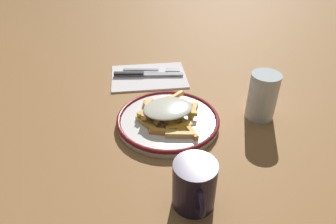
{
  "coord_description": "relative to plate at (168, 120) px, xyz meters",
  "views": [
    {
      "loc": [
        0.61,
        -0.09,
        0.47
      ],
      "look_at": [
        0.0,
        0.0,
        0.04
      ],
      "focal_mm": 33.68,
      "sensor_mm": 36.0,
      "label": 1
    }
  ],
  "objects": [
    {
      "name": "water_glass",
      "position": [
        -0.0,
        0.23,
        0.05
      ],
      "size": [
        0.07,
        0.07,
        0.12
      ],
      "primitive_type": "cylinder",
      "color": "silver",
      "rests_on": "ground_plane"
    },
    {
      "name": "coffee_mug",
      "position": [
        0.24,
        0.01,
        0.04
      ],
      "size": [
        0.11,
        0.08,
        0.09
      ],
      "color": "black",
      "rests_on": "ground_plane"
    },
    {
      "name": "fork",
      "position": [
        -0.27,
        -0.01,
        0.0
      ],
      "size": [
        0.04,
        0.18,
        0.01
      ],
      "color": "silver",
      "rests_on": "napkin"
    },
    {
      "name": "ground_plane",
      "position": [
        0.0,
        0.0,
        -0.01
      ],
      "size": [
        2.6,
        2.6,
        0.0
      ],
      "primitive_type": "plane",
      "color": "#9A6A3B"
    },
    {
      "name": "napkin",
      "position": [
        -0.24,
        -0.03,
        -0.01
      ],
      "size": [
        0.17,
        0.23,
        0.01
      ],
      "primitive_type": "cube",
      "rotation": [
        0.0,
        0.0,
        -0.01
      ],
      "color": "white",
      "rests_on": "ground_plane"
    },
    {
      "name": "knife",
      "position": [
        -0.24,
        -0.04,
        0.0
      ],
      "size": [
        0.04,
        0.21,
        0.01
      ],
      "color": "black",
      "rests_on": "napkin"
    },
    {
      "name": "fries_heap",
      "position": [
        -0.0,
        0.0,
        0.02
      ],
      "size": [
        0.18,
        0.16,
        0.04
      ],
      "color": "#DFB65A",
      "rests_on": "plate"
    },
    {
      "name": "plate",
      "position": [
        0.0,
        0.0,
        0.0
      ],
      "size": [
        0.25,
        0.25,
        0.02
      ],
      "color": "white",
      "rests_on": "ground_plane"
    }
  ]
}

